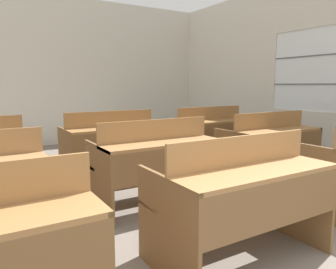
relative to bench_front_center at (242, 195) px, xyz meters
name	(u,v)px	position (x,y,z in m)	size (l,w,h in m)	color
wall_back	(46,71)	(-0.20, 5.46, 1.05)	(7.19, 0.06, 3.05)	beige
wall_right_with_window	(300,69)	(3.36, 2.13, 1.05)	(0.06, 6.64, 3.05)	beige
bench_front_center	(242,195)	(0.00, 0.00, 0.00)	(1.25, 0.72, 0.90)	brown
bench_second_center	(156,161)	(0.00, 1.25, 0.00)	(1.25, 0.72, 0.90)	brown
bench_second_right	(270,144)	(1.73, 1.28, 0.00)	(1.25, 0.72, 0.90)	brown
bench_third_center	(111,142)	(0.02, 2.54, 0.00)	(1.25, 0.72, 0.90)	brown
bench_third_right	(210,133)	(1.73, 2.52, 0.00)	(1.25, 0.72, 0.90)	brown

